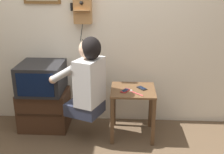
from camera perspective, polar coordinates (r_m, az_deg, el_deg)
name	(u,v)px	position (r m, az deg, el deg)	size (l,w,h in m)	color
wall_back	(103,22)	(3.42, -1.91, 11.06)	(6.80, 0.05, 2.55)	silver
side_table	(133,100)	(3.24, 4.24, -4.61)	(0.50, 0.48, 0.58)	brown
person	(87,79)	(3.04, -5.03, -0.32)	(0.61, 0.53, 0.89)	#2D3347
tv_stand	(45,109)	(3.59, -13.54, -6.37)	(0.58, 0.42, 0.48)	#422819
television	(42,78)	(3.44, -14.09, -0.11)	(0.51, 0.51, 0.35)	#232326
wall_phone_antique	(82,5)	(3.34, -6.03, 14.40)	(0.25, 0.18, 0.84)	#AD7A47
cell_phone_held	(125,91)	(3.13, 2.71, -2.78)	(0.11, 0.14, 0.01)	maroon
cell_phone_spare	(142,88)	(3.22, 6.08, -2.27)	(0.12, 0.14, 0.01)	black
toothbrush	(136,93)	(3.08, 4.85, -3.24)	(0.14, 0.14, 0.02)	#D83F4C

